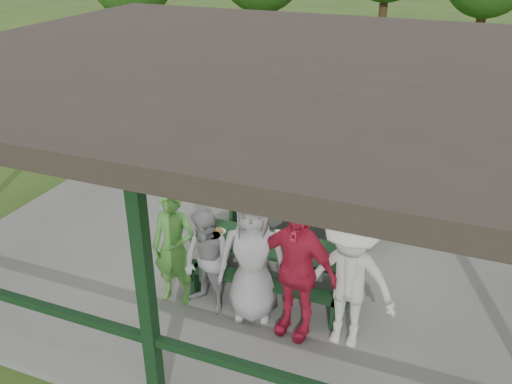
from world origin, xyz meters
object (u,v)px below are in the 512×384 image
at_px(contestant_green, 174,248).
at_px(spectator_grey, 366,178).
at_px(spectator_blue, 229,136).
at_px(picnic_table_far, 301,200).
at_px(farm_trailer, 299,77).
at_px(contestant_white_fedora, 349,281).
at_px(spectator_lblue, 280,166).
at_px(picnic_table_near, 276,260).
at_px(pickup_truck, 478,112).
at_px(contestant_red, 295,270).
at_px(contestant_grey_left, 207,262).
at_px(contestant_grey_mid, 253,257).

height_order(contestant_green, spectator_grey, contestant_green).
relative_size(spectator_blue, spectator_grey, 1.28).
xyz_separation_m(picnic_table_far, farm_trailer, (-2.72, 8.39, 0.04)).
distance_m(contestant_white_fedora, spectator_lblue, 4.18).
distance_m(picnic_table_near, spectator_blue, 4.24).
bearing_deg(contestant_white_fedora, pickup_truck, 81.89).
height_order(picnic_table_near, picnic_table_far, same).
xyz_separation_m(contestant_green, pickup_truck, (3.83, 9.07, -0.28)).
bearing_deg(farm_trailer, spectator_grey, -74.72).
height_order(picnic_table_far, contestant_red, contestant_red).
bearing_deg(contestant_green, contestant_grey_left, -8.98).
xyz_separation_m(picnic_table_far, contestant_red, (0.81, -2.87, 0.51)).
xyz_separation_m(spectator_lblue, spectator_blue, (-1.43, 0.77, 0.16)).
relative_size(contestant_green, spectator_lblue, 1.17).
relative_size(picnic_table_near, spectator_blue, 1.36).
height_order(picnic_table_far, spectator_grey, spectator_grey).
xyz_separation_m(spectator_blue, spectator_grey, (3.09, -0.61, -0.20)).
bearing_deg(pickup_truck, picnic_table_far, 177.00).
height_order(spectator_blue, farm_trailer, spectator_blue).
bearing_deg(farm_trailer, spectator_lblue, -86.04).
height_order(contestant_green, contestant_white_fedora, contestant_white_fedora).
bearing_deg(contestant_green, spectator_grey, 55.14).
distance_m(contestant_grey_left, spectator_lblue, 3.60).
xyz_separation_m(picnic_table_far, contestant_grey_mid, (0.16, -2.76, 0.48)).
xyz_separation_m(contestant_grey_left, contestant_white_fedora, (1.98, 0.03, 0.18)).
height_order(contestant_green, spectator_blue, spectator_blue).
bearing_deg(spectator_grey, contestant_red, 81.07).
bearing_deg(spectator_blue, contestant_white_fedora, 135.78).
height_order(picnic_table_near, contestant_red, contestant_red).
height_order(contestant_grey_mid, spectator_lblue, contestant_grey_mid).
xyz_separation_m(picnic_table_near, pickup_truck, (2.59, 8.24, 0.13)).
relative_size(spectator_blue, pickup_truck, 0.36).
xyz_separation_m(picnic_table_near, spectator_lblue, (-0.91, 2.74, 0.28)).
distance_m(picnic_table_far, pickup_truck, 6.85).
xyz_separation_m(picnic_table_near, contestant_white_fedora, (1.26, -0.82, 0.49)).
bearing_deg(farm_trailer, picnic_table_far, -82.99).
bearing_deg(pickup_truck, farm_trailer, 90.06).
height_order(picnic_table_near, spectator_blue, spectator_blue).
height_order(contestant_grey_left, spectator_lblue, contestant_grey_left).
bearing_deg(contestant_grey_mid, contestant_red, -26.90).
bearing_deg(contestant_red, contestant_grey_left, -170.82).
distance_m(pickup_truck, farm_trailer, 5.94).
height_order(spectator_lblue, spectator_grey, spectator_lblue).
bearing_deg(spectator_grey, spectator_blue, -17.59).
xyz_separation_m(contestant_grey_mid, pickup_truck, (2.66, 9.00, -0.35)).
bearing_deg(spectator_lblue, picnic_table_near, 128.48).
height_order(contestant_grey_mid, spectator_grey, contestant_grey_mid).
xyz_separation_m(picnic_table_near, farm_trailer, (-2.95, 10.39, 0.04)).
bearing_deg(contestant_red, picnic_table_near, 133.22).
relative_size(pickup_truck, farm_trailer, 1.42).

